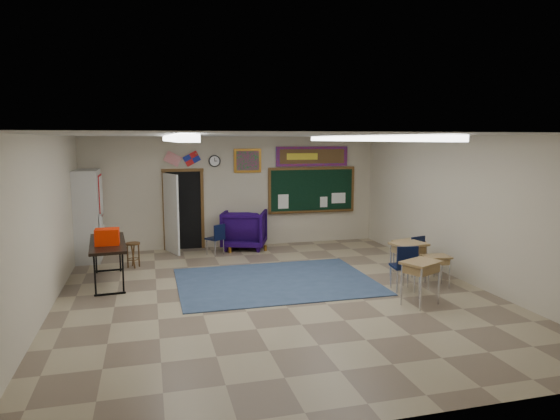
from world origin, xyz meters
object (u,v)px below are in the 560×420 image
object	(u,v)px
folding_table	(108,260)
student_desk_front_left	(408,260)
wingback_armchair	(244,229)
wooden_stool	(133,255)
student_desk_front_right	(408,255)

from	to	relation	value
folding_table	student_desk_front_left	bearing A→B (deg)	-18.99
wingback_armchair	wooden_stool	size ratio (longest dim) A/B	1.99
wingback_armchair	wooden_stool	distance (m)	3.17
wingback_armchair	student_desk_front_right	world-z (taller)	wingback_armchair
student_desk_front_left	folding_table	distance (m)	6.17
student_desk_front_left	wooden_stool	xyz separation A→B (m)	(-5.53, 2.68, -0.16)
folding_table	wooden_stool	xyz separation A→B (m)	(0.46, 1.16, -0.17)
wingback_armchair	student_desk_front_left	bearing A→B (deg)	143.43
student_desk_front_right	wooden_stool	distance (m)	6.23
student_desk_front_left	folding_table	world-z (taller)	folding_table
wingback_armchair	folding_table	world-z (taller)	folding_table
folding_table	wooden_stool	bearing A→B (deg)	63.80
wooden_stool	student_desk_front_left	bearing A→B (deg)	-25.86
student_desk_front_left	folding_table	xyz separation A→B (m)	(-5.98, 1.52, 0.01)
wingback_armchair	student_desk_front_left	world-z (taller)	wingback_armchair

